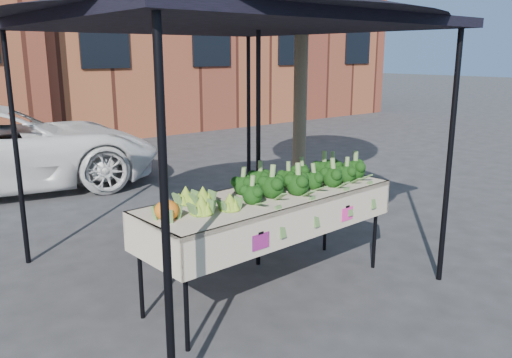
# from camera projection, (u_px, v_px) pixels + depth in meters

# --- Properties ---
(ground) EXTENTS (90.00, 90.00, 0.00)m
(ground) POSITION_uv_depth(u_px,v_px,m) (248.00, 294.00, 4.62)
(ground) COLOR #2A2A2D
(table) EXTENTS (2.43, 0.90, 0.90)m
(table) POSITION_uv_depth(u_px,v_px,m) (270.00, 243.00, 4.59)
(table) COLOR beige
(table) RESTS_ON ground
(canopy) EXTENTS (3.16, 3.16, 2.74)m
(canopy) POSITION_uv_depth(u_px,v_px,m) (224.00, 133.00, 4.79)
(canopy) COLOR black
(canopy) RESTS_ON ground
(broccoli_heap) EXTENTS (1.53, 0.56, 0.25)m
(broccoli_heap) POSITION_uv_depth(u_px,v_px,m) (299.00, 174.00, 4.70)
(broccoli_heap) COLOR black
(broccoli_heap) RESTS_ON table
(romanesco_cluster) EXTENTS (0.42, 0.56, 0.19)m
(romanesco_cluster) POSITION_uv_depth(u_px,v_px,m) (204.00, 196.00, 4.08)
(romanesco_cluster) COLOR #9EBC33
(romanesco_cluster) RESTS_ON table
(cauliflower_pair) EXTENTS (0.19, 0.19, 0.17)m
(cauliflower_pair) POSITION_uv_depth(u_px,v_px,m) (167.00, 208.00, 3.78)
(cauliflower_pair) COLOR orange
(cauliflower_pair) RESTS_ON table
(street_tree) EXTENTS (2.36, 2.36, 4.66)m
(street_tree) POSITION_uv_depth(u_px,v_px,m) (302.00, 32.00, 5.97)
(street_tree) COLOR #1E4C14
(street_tree) RESTS_ON ground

